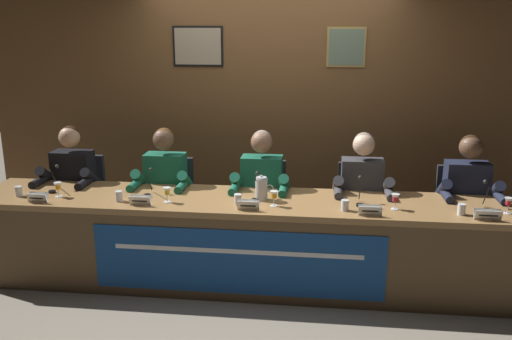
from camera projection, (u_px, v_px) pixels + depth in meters
name	position (u px, v px, depth m)	size (l,w,h in m)	color
ground_plane	(256.00, 282.00, 4.68)	(12.00, 12.00, 0.00)	gray
wall_back_panelled	(271.00, 108.00, 5.60)	(5.91, 0.14, 2.60)	brown
conference_table	(254.00, 230.00, 4.43)	(4.71, 0.75, 0.74)	olive
chair_far_left	(82.00, 204.00, 5.30)	(0.44, 0.44, 0.91)	black
panelist_far_left	(70.00, 183.00, 5.03)	(0.51, 0.48, 1.24)	black
nameplate_far_left	(38.00, 198.00, 4.40)	(0.16, 0.06, 0.08)	white
juice_glass_far_left	(58.00, 187.00, 4.53)	(0.06, 0.06, 0.12)	white
water_cup_far_left	(19.00, 192.00, 4.56)	(0.06, 0.06, 0.08)	silver
microphone_far_left	(54.00, 183.00, 4.68)	(0.06, 0.17, 0.22)	black
chair_left	(171.00, 208.00, 5.20)	(0.44, 0.44, 0.91)	black
panelist_left	(164.00, 186.00, 4.93)	(0.51, 0.48, 1.24)	black
nameplate_left	(140.00, 200.00, 4.33)	(0.17, 0.06, 0.08)	white
juice_glass_left	(167.00, 192.00, 4.40)	(0.06, 0.06, 0.12)	white
water_cup_left	(119.00, 197.00, 4.43)	(0.06, 0.06, 0.08)	silver
microphone_left	(148.00, 187.00, 4.58)	(0.06, 0.17, 0.22)	black
chair_center	(263.00, 212.00, 5.10)	(0.44, 0.44, 0.91)	black
panelist_center	(261.00, 189.00, 4.83)	(0.51, 0.48, 1.24)	black
nameplate_center	(248.00, 205.00, 4.22)	(0.17, 0.06, 0.08)	white
juice_glass_center	(274.00, 196.00, 4.30)	(0.06, 0.06, 0.12)	white
water_cup_center	(238.00, 200.00, 4.35)	(0.06, 0.06, 0.08)	silver
microphone_center	(256.00, 191.00, 4.47)	(0.06, 0.17, 0.22)	black
chair_right	(359.00, 215.00, 5.00)	(0.44, 0.44, 0.91)	black
panelist_right	(362.00, 193.00, 4.73)	(0.51, 0.48, 1.24)	black
nameplate_right	(370.00, 210.00, 4.10)	(0.17, 0.06, 0.08)	white
juice_glass_right	(395.00, 199.00, 4.23)	(0.06, 0.06, 0.12)	white
water_cup_right	(345.00, 206.00, 4.21)	(0.06, 0.06, 0.08)	silver
microphone_right	(360.00, 196.00, 4.34)	(0.06, 0.17, 0.22)	black
chair_far_right	(459.00, 219.00, 4.90)	(0.44, 0.44, 0.91)	black
panelist_far_right	(468.00, 197.00, 4.63)	(0.51, 0.48, 1.24)	black
nameplate_far_right	(488.00, 215.00, 4.01)	(0.19, 0.06, 0.08)	white
juice_glass_far_right	(509.00, 203.00, 4.14)	(0.06, 0.06, 0.12)	white
water_cup_far_right	(461.00, 210.00, 4.12)	(0.06, 0.06, 0.08)	silver
microphone_far_right	(487.00, 200.00, 4.22)	(0.06, 0.17, 0.22)	black
water_pitcher_central	(261.00, 189.00, 4.45)	(0.15, 0.10, 0.21)	silver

